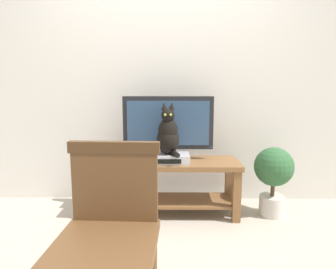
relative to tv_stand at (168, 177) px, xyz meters
The scene contains 9 objects.
ground_plane 0.74m from the tv_stand, 95.95° to the right, with size 12.00×12.00×0.00m, color #ADA393.
back_wall 1.14m from the tv_stand, 98.68° to the left, with size 7.00×0.12×2.80m, color silver.
tv_stand is the anchor object (origin of this frame).
tv 0.48m from the tv_stand, 89.98° to the left, with size 0.84×0.20×0.59m.
media_box 0.21m from the tv_stand, 89.85° to the right, with size 0.38×0.25×0.08m.
cat 0.42m from the tv_stand, 89.07° to the right, with size 0.20×0.28×0.46m.
wooden_chair 1.37m from the tv_stand, 101.61° to the right, with size 0.49×0.49×0.91m.
book_stack 0.53m from the tv_stand, behind, with size 0.23×0.16×0.15m.
potted_plant 0.97m from the tv_stand, ahead, with size 0.36×0.36×0.64m.
Camera 1 is at (0.09, -2.08, 1.19)m, focal length 32.39 mm.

